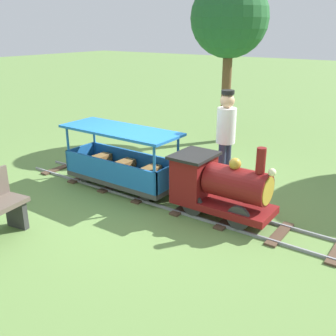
{
  "coord_description": "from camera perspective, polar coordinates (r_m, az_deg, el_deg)",
  "views": [
    {
      "loc": [
        4.47,
        3.61,
        2.51
      ],
      "look_at": [
        0.0,
        0.44,
        0.55
      ],
      "focal_mm": 42.12,
      "sensor_mm": 36.0,
      "label": 1
    }
  ],
  "objects": [
    {
      "name": "ground_plane",
      "position": [
        6.27,
        -3.32,
        -3.95
      ],
      "size": [
        60.0,
        60.0,
        0.0
      ],
      "primitive_type": "plane",
      "color": "#608442"
    },
    {
      "name": "track",
      "position": [
        6.03,
        -0.19,
        -4.73
      ],
      "size": [
        0.7,
        5.7,
        0.04
      ],
      "color": "gray",
      "rests_on": "ground_plane"
    },
    {
      "name": "locomotive",
      "position": [
        5.43,
        7.26,
        -2.37
      ],
      "size": [
        0.66,
        1.44,
        1.07
      ],
      "color": "maroon",
      "rests_on": "ground_plane"
    },
    {
      "name": "passenger_car",
      "position": [
        6.41,
        -6.76,
        0.55
      ],
      "size": [
        0.76,
        2.0,
        0.97
      ],
      "color": "#3F3F3F",
      "rests_on": "ground_plane"
    },
    {
      "name": "conductor_person",
      "position": [
        6.23,
        8.37,
        5.03
      ],
      "size": [
        0.3,
        0.3,
        1.62
      ],
      "color": "#282D47",
      "rests_on": "ground_plane"
    },
    {
      "name": "oak_tree_near",
      "position": [
        9.02,
        8.9,
        20.47
      ],
      "size": [
        1.67,
        1.67,
        3.54
      ],
      "color": "brown",
      "rests_on": "ground_plane"
    }
  ]
}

